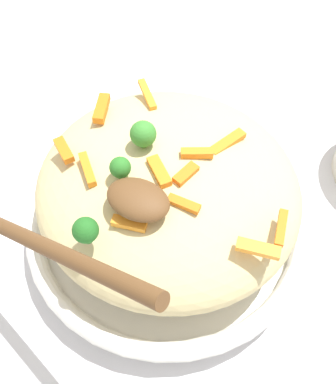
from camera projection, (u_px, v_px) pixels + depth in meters
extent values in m
plane|color=silver|center=(168.00, 231.00, 0.51)|extent=(2.40, 2.40, 0.00)
cylinder|color=white|center=(168.00, 226.00, 0.50)|extent=(0.29, 0.29, 0.02)
torus|color=white|center=(168.00, 216.00, 0.48)|extent=(0.31, 0.31, 0.02)
torus|color=black|center=(168.00, 214.00, 0.48)|extent=(0.30, 0.30, 0.00)
ellipsoid|color=#DBC689|center=(168.00, 188.00, 0.44)|extent=(0.27, 0.26, 0.10)
cube|color=orange|center=(197.00, 153.00, 0.40)|extent=(0.03, 0.02, 0.01)
cube|color=orange|center=(159.00, 171.00, 0.39)|extent=(0.03, 0.03, 0.01)
cube|color=orange|center=(227.00, 143.00, 0.41)|extent=(0.03, 0.04, 0.01)
cube|color=orange|center=(186.00, 175.00, 0.39)|extent=(0.02, 0.03, 0.01)
cube|color=orange|center=(147.00, 94.00, 0.45)|extent=(0.04, 0.04, 0.01)
cube|color=orange|center=(102.00, 108.00, 0.44)|extent=(0.02, 0.04, 0.01)
cube|color=orange|center=(184.00, 204.00, 0.37)|extent=(0.03, 0.01, 0.01)
cube|color=orange|center=(87.00, 169.00, 0.40)|extent=(0.03, 0.03, 0.01)
cube|color=orange|center=(133.00, 225.00, 0.36)|extent=(0.03, 0.02, 0.01)
cube|color=orange|center=(281.00, 228.00, 0.36)|extent=(0.01, 0.04, 0.01)
cube|color=orange|center=(258.00, 248.00, 0.35)|extent=(0.04, 0.02, 0.01)
cube|color=orange|center=(64.00, 150.00, 0.41)|extent=(0.03, 0.02, 0.01)
cylinder|color=#296820|center=(121.00, 175.00, 0.39)|extent=(0.01, 0.01, 0.01)
sphere|color=#2D7A28|center=(120.00, 167.00, 0.38)|extent=(0.02, 0.02, 0.02)
cylinder|color=#205B1C|center=(88.00, 237.00, 0.36)|extent=(0.01, 0.01, 0.01)
sphere|color=#236B23|center=(85.00, 230.00, 0.35)|extent=(0.02, 0.02, 0.02)
cylinder|color=#377928|center=(144.00, 143.00, 0.41)|extent=(0.01, 0.01, 0.01)
sphere|color=#3D8E33|center=(143.00, 134.00, 0.40)|extent=(0.02, 0.02, 0.02)
ellipsoid|color=brown|center=(139.00, 200.00, 0.36)|extent=(0.06, 0.04, 0.02)
cylinder|color=brown|center=(60.00, 254.00, 0.29)|extent=(0.17, 0.04, 0.09)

